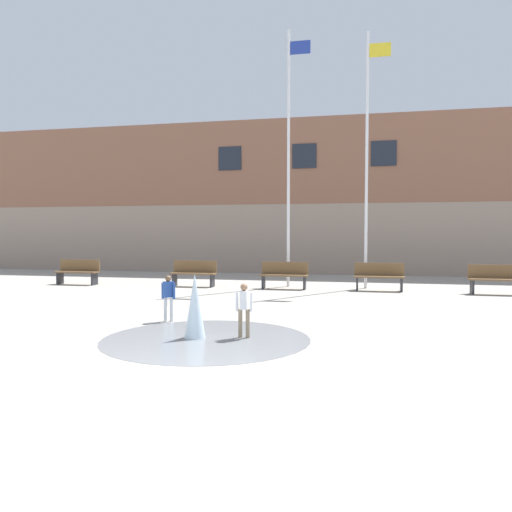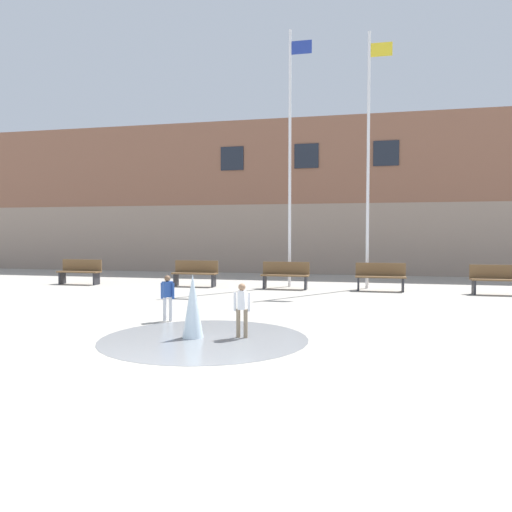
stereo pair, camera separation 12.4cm
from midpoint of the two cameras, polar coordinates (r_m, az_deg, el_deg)
ground_plane at (r=6.31m, az=-14.75°, el=-14.88°), size 100.00×100.00×0.00m
library_building at (r=25.98m, az=6.16°, el=6.36°), size 36.00×6.05×7.15m
splash_fountain at (r=9.07m, az=-6.89°, el=-7.12°), size 3.72×3.72×1.16m
park_bench_left_of_flagpoles at (r=19.45m, az=-19.85°, el=-1.67°), size 1.60×0.44×0.91m
park_bench_under_left_flagpole at (r=17.75m, az=-7.31°, el=-1.93°), size 1.60×0.44×0.91m
park_bench_center at (r=16.86m, az=3.03°, el=-2.15°), size 1.60×0.44×0.91m
park_bench_under_right_flagpole at (r=16.75m, az=13.69°, el=-2.26°), size 1.60×0.44×0.91m
park_bench_near_trashcan at (r=16.98m, az=25.56°, el=-2.38°), size 1.60×0.44×0.91m
child_running at (r=9.01m, az=-1.78°, el=-5.73°), size 0.31×0.22×0.99m
child_in_fountain at (r=10.84m, az=-10.31°, el=-4.34°), size 0.31×0.24×0.99m
flagpole_left at (r=17.79m, az=3.61°, el=11.74°), size 0.80×0.10×8.90m
flagpole_right at (r=17.57m, az=12.43°, el=11.32°), size 0.80×0.10×8.61m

